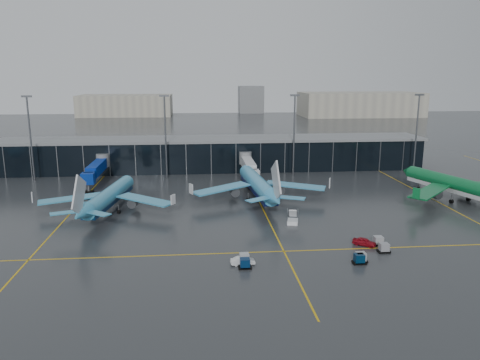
{
  "coord_description": "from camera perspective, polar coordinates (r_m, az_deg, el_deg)",
  "views": [
    {
      "loc": [
        -5.31,
        -94.13,
        31.49
      ],
      "look_at": [
        5.0,
        18.0,
        6.0
      ],
      "focal_mm": 35.0,
      "sensor_mm": 36.0,
      "label": 1
    }
  ],
  "objects": [
    {
      "name": "terminal_pier",
      "position": [
        158.38,
        -3.27,
        3.26
      ],
      "size": [
        142.0,
        17.0,
        10.7
      ],
      "color": "black",
      "rests_on": "ground"
    },
    {
      "name": "distant_hangars",
      "position": [
        369.08,
        3.41,
        9.21
      ],
      "size": [
        260.0,
        71.0,
        22.0
      ],
      "color": "#B2AD99",
      "rests_on": "ground"
    },
    {
      "name": "baggage_carts",
      "position": [
        84.14,
        10.95,
        -8.91
      ],
      "size": [
        28.38,
        9.98,
        1.7
      ],
      "color": "black",
      "rests_on": "ground"
    },
    {
      "name": "airliner_arkefly",
      "position": [
        113.24,
        -15.7,
        -0.8
      ],
      "size": [
        38.96,
        42.89,
        11.78
      ],
      "primitive_type": null,
      "rotation": [
        0.0,
        0.0,
        -0.15
      ],
      "color": "#3994BC",
      "rests_on": "ground"
    },
    {
      "name": "ground",
      "position": [
        99.4,
        -1.93,
        -5.72
      ],
      "size": [
        600.0,
        600.0,
        0.0
      ],
      "primitive_type": "plane",
      "color": "#282B2D",
      "rests_on": "ground"
    },
    {
      "name": "taxi_lines",
      "position": [
        110.44,
        2.94,
        -3.82
      ],
      "size": [
        220.0,
        120.0,
        0.02
      ],
      "color": "gold",
      "rests_on": "ground"
    },
    {
      "name": "service_van_white",
      "position": [
        80.25,
        0.34,
        -9.82
      ],
      "size": [
        4.22,
        1.71,
        1.36
      ],
      "primitive_type": "imported",
      "rotation": [
        0.0,
        0.0,
        1.64
      ],
      "color": "silver",
      "rests_on": "ground"
    },
    {
      "name": "mobile_airstair",
      "position": [
        101.93,
        6.44,
        -4.87
      ],
      "size": [
        2.91,
        3.64,
        3.45
      ],
      "rotation": [
        0.0,
        0.0,
        -0.25
      ],
      "color": "white",
      "rests_on": "ground"
    },
    {
      "name": "airliner_aer_lingus",
      "position": [
        130.49,
        24.82,
        0.51
      ],
      "size": [
        47.9,
        51.28,
        12.96
      ],
      "primitive_type": null,
      "rotation": [
        0.0,
        0.0,
        0.3
      ],
      "color": "#0B612F",
      "rests_on": "ground"
    },
    {
      "name": "flood_masts",
      "position": [
        145.58,
        -1.16,
        5.78
      ],
      "size": [
        203.0,
        0.5,
        25.5
      ],
      "color": "#595B60",
      "rests_on": "ground"
    },
    {
      "name": "service_van_red",
      "position": [
        91.67,
        14.92,
        -7.29
      ],
      "size": [
        4.52,
        4.03,
        1.48
      ],
      "primitive_type": "imported",
      "rotation": [
        0.0,
        0.0,
        0.92
      ],
      "color": "maroon",
      "rests_on": "ground"
    },
    {
      "name": "jet_bridges",
      "position": [
        142.86,
        -17.15,
        1.31
      ],
      "size": [
        94.0,
        27.5,
        7.2
      ],
      "color": "#595B60",
      "rests_on": "ground"
    },
    {
      "name": "airliner_klm_near",
      "position": [
        119.58,
        2.16,
        0.63
      ],
      "size": [
        39.94,
        44.57,
        12.79
      ],
      "primitive_type": null,
      "rotation": [
        0.0,
        0.0,
        0.09
      ],
      "color": "#3C98C7",
      "rests_on": "ground"
    }
  ]
}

